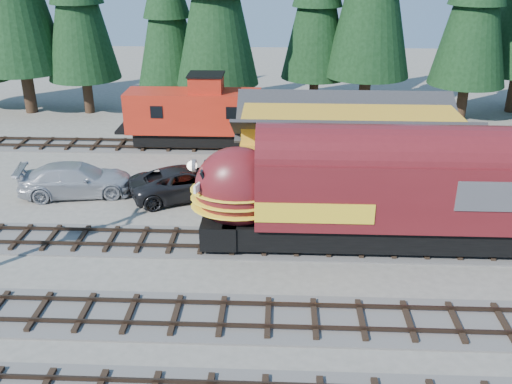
{
  "coord_description": "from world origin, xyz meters",
  "views": [
    {
      "loc": [
        -3.87,
        -20.21,
        13.46
      ],
      "look_at": [
        -4.92,
        4.0,
        2.77
      ],
      "focal_mm": 40.0,
      "sensor_mm": 36.0,
      "label": 1
    }
  ],
  "objects_px": {
    "depot": "(348,144)",
    "locomotive": "(366,196)",
    "pickup_truck_a": "(187,182)",
    "caboose": "(195,114)",
    "pickup_truck_b": "(77,180)"
  },
  "relations": [
    {
      "from": "caboose",
      "to": "pickup_truck_b",
      "type": "bearing_deg",
      "value": -123.6
    },
    {
      "from": "depot",
      "to": "caboose",
      "type": "bearing_deg",
      "value": 142.56
    },
    {
      "from": "depot",
      "to": "pickup_truck_a",
      "type": "bearing_deg",
      "value": -173.63
    },
    {
      "from": "depot",
      "to": "caboose",
      "type": "height_order",
      "value": "depot"
    },
    {
      "from": "pickup_truck_a",
      "to": "caboose",
      "type": "bearing_deg",
      "value": -17.93
    },
    {
      "from": "depot",
      "to": "pickup_truck_a",
      "type": "xyz_separation_m",
      "value": [
        -9.1,
        -1.02,
        -2.08
      ]
    },
    {
      "from": "locomotive",
      "to": "pickup_truck_a",
      "type": "bearing_deg",
      "value": 149.45
    },
    {
      "from": "locomotive",
      "to": "pickup_truck_b",
      "type": "distance_m",
      "value": 16.66
    },
    {
      "from": "depot",
      "to": "pickup_truck_a",
      "type": "height_order",
      "value": "depot"
    },
    {
      "from": "depot",
      "to": "locomotive",
      "type": "height_order",
      "value": "depot"
    },
    {
      "from": "depot",
      "to": "locomotive",
      "type": "distance_m",
      "value": 6.51
    },
    {
      "from": "locomotive",
      "to": "pickup_truck_a",
      "type": "distance_m",
      "value": 10.93
    },
    {
      "from": "pickup_truck_b",
      "to": "locomotive",
      "type": "bearing_deg",
      "value": -119.65
    },
    {
      "from": "locomotive",
      "to": "caboose",
      "type": "height_order",
      "value": "caboose"
    },
    {
      "from": "depot",
      "to": "caboose",
      "type": "xyz_separation_m",
      "value": [
        -9.8,
        7.5,
        -0.54
      ]
    }
  ]
}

